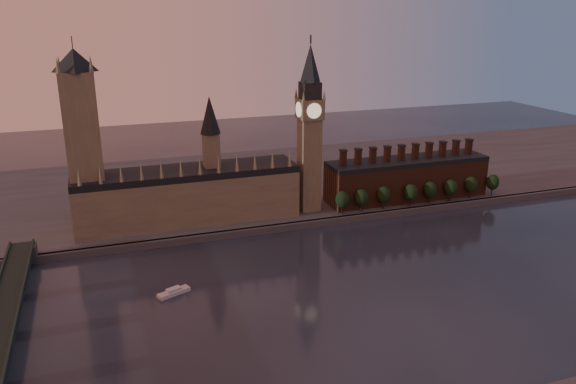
% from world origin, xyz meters
% --- Properties ---
extents(ground, '(900.00, 900.00, 0.00)m').
position_xyz_m(ground, '(0.00, 0.00, 0.00)').
color(ground, black).
rests_on(ground, ground).
extents(north_bank, '(900.00, 182.00, 4.00)m').
position_xyz_m(north_bank, '(0.00, 178.04, 2.00)').
color(north_bank, '#4C4C51').
rests_on(north_bank, ground).
extents(palace_of_westminster, '(130.00, 30.30, 74.00)m').
position_xyz_m(palace_of_westminster, '(-64.41, 114.91, 21.63)').
color(palace_of_westminster, '#7F745A').
rests_on(palace_of_westminster, north_bank).
extents(victoria_tower, '(24.00, 24.00, 108.00)m').
position_xyz_m(victoria_tower, '(-120.00, 115.00, 59.09)').
color(victoria_tower, '#7F745A').
rests_on(victoria_tower, north_bank).
extents(big_ben, '(15.00, 15.00, 107.00)m').
position_xyz_m(big_ben, '(10.00, 110.00, 56.83)').
color(big_ben, '#7F745A').
rests_on(big_ben, north_bank).
extents(chimney_block, '(110.00, 25.00, 37.00)m').
position_xyz_m(chimney_block, '(80.00, 110.00, 17.82)').
color(chimney_block, '#4C2D1D').
rests_on(chimney_block, north_bank).
extents(embankment_tree_0, '(8.60, 8.60, 14.88)m').
position_xyz_m(embankment_tree_0, '(26.35, 94.91, 13.47)').
color(embankment_tree_0, black).
rests_on(embankment_tree_0, north_bank).
extents(embankment_tree_1, '(8.60, 8.60, 14.88)m').
position_xyz_m(embankment_tree_1, '(39.21, 94.43, 13.47)').
color(embankment_tree_1, black).
rests_on(embankment_tree_1, north_bank).
extents(embankment_tree_2, '(8.60, 8.60, 14.88)m').
position_xyz_m(embankment_tree_2, '(55.00, 94.97, 13.47)').
color(embankment_tree_2, black).
rests_on(embankment_tree_2, north_bank).
extents(embankment_tree_3, '(8.60, 8.60, 14.88)m').
position_xyz_m(embankment_tree_3, '(73.75, 93.63, 13.47)').
color(embankment_tree_3, black).
rests_on(embankment_tree_3, north_bank).
extents(embankment_tree_4, '(8.60, 8.60, 14.88)m').
position_xyz_m(embankment_tree_4, '(88.56, 94.30, 13.47)').
color(embankment_tree_4, black).
rests_on(embankment_tree_4, north_bank).
extents(embankment_tree_5, '(8.60, 8.60, 14.88)m').
position_xyz_m(embankment_tree_5, '(103.78, 93.81, 13.47)').
color(embankment_tree_5, black).
rests_on(embankment_tree_5, north_bank).
extents(embankment_tree_6, '(8.60, 8.60, 14.88)m').
position_xyz_m(embankment_tree_6, '(120.74, 95.29, 13.47)').
color(embankment_tree_6, black).
rests_on(embankment_tree_6, north_bank).
extents(embankment_tree_7, '(8.60, 8.60, 14.88)m').
position_xyz_m(embankment_tree_7, '(137.70, 94.67, 13.47)').
color(embankment_tree_7, black).
rests_on(embankment_tree_7, north_bank).
extents(river_boat, '(15.98, 9.84, 3.09)m').
position_xyz_m(river_boat, '(-86.46, 32.47, 1.18)').
color(river_boat, silver).
rests_on(river_boat, ground).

